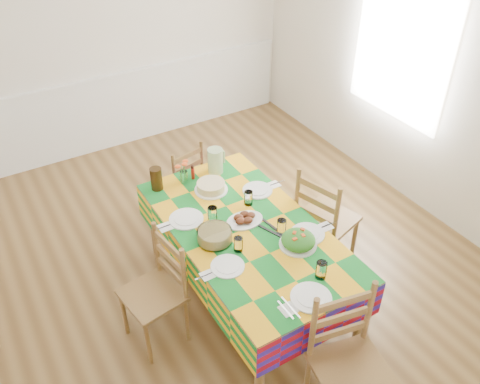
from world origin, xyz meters
The scene contains 23 objects.
room centered at (0.00, 0.00, 1.35)m, with size 4.58×5.08×2.78m.
wainscot centered at (0.00, 2.48, 0.49)m, with size 4.41×0.06×0.92m.
window_right centered at (2.23, 0.30, 1.50)m, with size 1.40×1.40×0.00m, color white.
dining_table centered at (0.04, -0.44, 0.67)m, with size 1.04×1.93×0.75m.
setting_near_head centered at (0.09, -1.21, 0.78)m, with size 0.45×0.30×0.13m.
setting_left_near centered at (-0.24, -0.69, 0.78)m, with size 0.44×0.26×0.12m.
setting_left_far centered at (-0.26, -0.16, 0.78)m, with size 0.49×0.29×0.13m.
setting_right_near centered at (0.34, -0.70, 0.78)m, with size 0.49×0.28×0.12m.
setting_right_far centered at (0.32, -0.12, 0.78)m, with size 0.48×0.28×0.12m.
meat_platter centered at (0.07, -0.36, 0.77)m, with size 0.30×0.22×0.06m.
salad_platter centered at (0.26, -0.80, 0.80)m, with size 0.28×0.28×0.12m.
pasta_bowl centered at (-0.24, -0.44, 0.80)m, with size 0.26×0.26×0.09m.
cake centered at (0.04, 0.13, 0.79)m, with size 0.28×0.28×0.08m.
serving_utensils centered at (0.19, -0.53, 0.76)m, with size 0.15×0.33×0.01m.
flower_vase centered at (-0.10, 0.35, 0.84)m, with size 0.13×0.11×0.22m.
hot_sauce centered at (-0.01, 0.36, 0.82)m, with size 0.03×0.03×0.13m, color #AF160E.
green_pitcher centered at (0.21, 0.35, 0.87)m, with size 0.13×0.13×0.23m, color #A2BE86.
tea_pitcher centered at (-0.34, 0.39, 0.85)m, with size 0.10×0.10×0.20m, color black.
name_card centered at (0.04, -1.38, 0.76)m, with size 0.08×0.02×0.02m, color white.
chair_near centered at (0.05, -1.66, 0.51)m, with size 0.53×0.51×1.03m.
chair_far centered at (0.05, 0.78, 0.43)m, with size 0.47×0.45×0.88m.
chair_left centered at (-0.73, -0.44, 0.46)m, with size 0.45×0.47×0.94m.
chair_right centered at (0.81, -0.46, 0.51)m, with size 0.54×0.56×1.03m.
Camera 1 is at (-1.52, -2.95, 3.29)m, focal length 38.00 mm.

